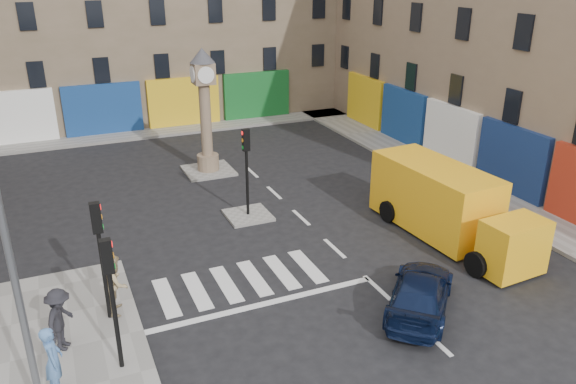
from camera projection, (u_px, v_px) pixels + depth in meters
ground at (394, 304)px, 17.63m from camera, size 120.00×120.00×0.00m
sidewalk_right at (428, 166)px, 29.30m from camera, size 2.60×30.00×0.15m
sidewalk_far at (141, 133)px, 34.96m from camera, size 32.00×2.40×0.15m
island_near at (248, 215)px, 23.65m from camera, size 1.80×1.80×0.12m
island_far at (209, 171)px, 28.75m from camera, size 2.40×2.40×0.12m
building_right at (544, 4)px, 28.62m from camera, size 10.00×30.00×16.00m
traffic_light_left_near at (111, 284)px, 13.74m from camera, size 0.28×0.22×3.70m
traffic_light_left_far at (100, 243)px, 15.78m from camera, size 0.28×0.22×3.70m
traffic_light_island at (246, 158)px, 22.70m from camera, size 0.28×0.22×3.70m
lamp_post at (7, 244)px, 11.03m from camera, size 0.50×0.25×8.30m
clock_pillar at (205, 104)px, 27.42m from camera, size 1.20×1.20×6.10m
navy_sedan at (420, 293)px, 17.07m from camera, size 4.16×4.26×1.23m
yellow_van at (447, 205)px, 21.49m from camera, size 2.89×7.52×2.69m
pedestrian_blue at (53, 361)px, 13.46m from camera, size 0.45×0.68×1.86m
pedestrian_tan at (116, 283)px, 16.69m from camera, size 0.90×1.05×1.87m
pedestrian_dark at (60, 319)px, 15.04m from camera, size 1.12×1.35×1.82m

